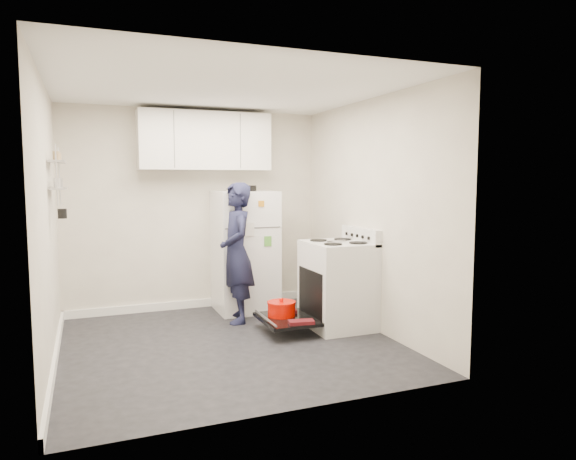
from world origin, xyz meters
name	(u,v)px	position (x,y,z in m)	size (l,w,h in m)	color
room	(225,223)	(-0.03, 0.03, 1.21)	(3.21, 3.21, 2.51)	black
electric_range	(337,285)	(1.26, 0.15, 0.47)	(0.66, 0.76, 1.10)	silver
open_oven_door	(285,314)	(0.66, 0.19, 0.19)	(0.55, 0.71, 0.23)	black
refrigerator	(245,250)	(0.54, 1.25, 0.75)	(0.72, 0.74, 1.56)	white
upper_cabinets	(205,141)	(0.10, 1.43, 2.10)	(1.60, 0.33, 0.70)	silver
wall_shelf_rack	(58,175)	(-1.52, 0.49, 1.68)	(0.14, 0.60, 0.61)	#B2B2B7
person	(237,253)	(0.30, 0.77, 0.80)	(0.58, 0.38, 1.60)	#181A35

